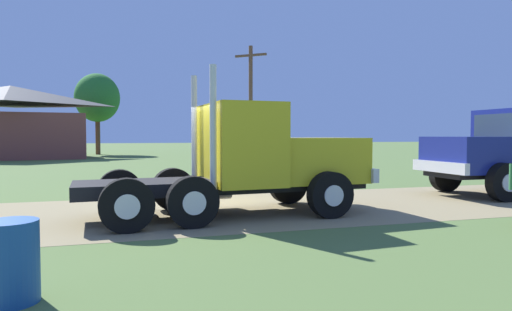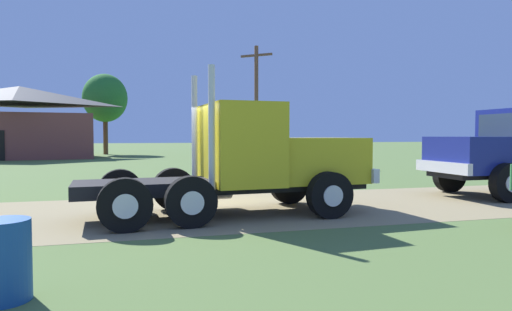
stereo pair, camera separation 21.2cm
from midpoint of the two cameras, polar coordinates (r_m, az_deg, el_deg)
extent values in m
plane|color=#526C35|center=(10.97, -5.29, -6.99)|extent=(200.00, 200.00, 0.00)
cube|color=#8C7D57|center=(10.97, -5.29, -6.97)|extent=(120.00, 5.45, 0.01)
cube|color=black|center=(10.19, -4.52, -3.73)|extent=(6.59, 1.94, 0.28)
cube|color=gold|center=(10.93, 6.52, -0.51)|extent=(2.28, 2.12, 1.06)
cube|color=silver|center=(11.51, 11.53, -2.15)|extent=(0.30, 2.18, 0.32)
cube|color=gold|center=(10.23, -2.64, 1.45)|extent=(1.65, 2.36, 1.83)
cube|color=#2D3D4C|center=(10.49, 1.38, 3.48)|extent=(0.17, 1.89, 0.81)
cylinder|color=silver|center=(10.88, -8.47, 3.39)|extent=(0.14, 0.14, 2.55)
cylinder|color=silver|center=(9.13, -6.17, 3.57)|extent=(0.14, 0.14, 2.55)
cylinder|color=silver|center=(11.14, -6.39, -4.31)|extent=(1.03, 0.59, 0.52)
cylinder|color=black|center=(11.97, 3.61, -3.70)|extent=(1.04, 0.37, 1.03)
cylinder|color=silver|center=(12.11, 3.30, -3.62)|extent=(0.46, 0.07, 0.46)
cylinder|color=black|center=(9.96, 8.89, -5.00)|extent=(1.04, 0.37, 1.03)
cylinder|color=silver|center=(9.82, 9.34, -5.11)|extent=(0.46, 0.07, 0.46)
cylinder|color=black|center=(10.97, -17.59, -4.39)|extent=(1.04, 0.37, 1.03)
cylinder|color=silver|center=(11.13, -17.63, -4.29)|extent=(0.46, 0.07, 0.46)
cylinder|color=black|center=(8.73, -16.91, -6.15)|extent=(1.04, 0.37, 1.03)
cylinder|color=silver|center=(8.57, -16.84, -6.30)|extent=(0.46, 0.07, 0.46)
cylinder|color=black|center=(11.10, -11.12, -4.24)|extent=(1.04, 0.37, 1.03)
cylinder|color=silver|center=(11.25, -11.24, -4.14)|extent=(0.46, 0.07, 0.46)
cylinder|color=black|center=(8.89, -8.79, -5.91)|extent=(1.04, 0.37, 1.03)
cylinder|color=silver|center=(8.73, -8.59, -6.06)|extent=(0.46, 0.07, 0.46)
cube|color=navy|center=(14.69, 25.39, 0.13)|extent=(2.10, 2.10, 1.06)
cube|color=silver|center=(14.01, 22.00, -1.35)|extent=(0.18, 2.28, 0.32)
cube|color=#2D3D4C|center=(15.37, 28.32, 3.18)|extent=(0.06, 1.98, 0.84)
cylinder|color=black|center=(13.94, 28.87, -3.03)|extent=(1.08, 0.31, 1.07)
cylinder|color=silver|center=(13.83, 29.34, -3.08)|extent=(0.48, 0.04, 0.48)
cylinder|color=black|center=(15.71, 22.77, -2.31)|extent=(1.08, 0.31, 1.07)
cylinder|color=silver|center=(15.83, 22.40, -2.27)|extent=(0.48, 0.04, 0.48)
cylinder|color=#33723F|center=(10.09, 29.42, -2.39)|extent=(0.10, 0.10, 0.51)
cylinder|color=#19478C|center=(5.68, -29.94, -11.73)|extent=(0.60, 0.60, 0.90)
cube|color=brown|center=(39.75, -28.94, 2.18)|extent=(11.33, 7.63, 3.53)
pyramid|color=#444444|center=(39.88, -29.04, 6.80)|extent=(11.90, 8.02, 1.45)
cylinder|color=brown|center=(29.03, -0.90, 6.49)|extent=(0.26, 0.26, 7.60)
cube|color=brown|center=(29.43, -0.90, 12.71)|extent=(1.77, 1.53, 0.14)
cylinder|color=#513823|center=(45.32, -19.72, 2.49)|extent=(0.44, 0.44, 3.75)
ellipsoid|color=#286B29|center=(45.46, -19.79, 6.97)|extent=(4.19, 4.19, 4.61)
camera|label=1|loc=(0.11, -90.57, -0.03)|focal=31.24mm
camera|label=2|loc=(0.11, 89.43, 0.03)|focal=31.24mm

